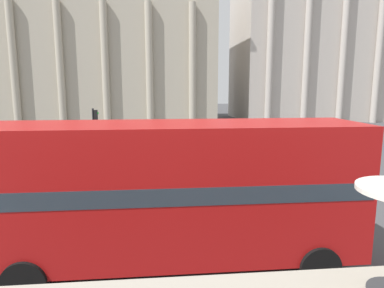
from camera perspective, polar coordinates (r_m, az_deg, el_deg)
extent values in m
cylinder|color=black|center=(11.95, 15.26, -13.41)|extent=(1.09, 0.22, 1.09)
cylinder|color=black|center=(9.92, 20.53, -18.68)|extent=(1.09, 0.22, 1.09)
cylinder|color=black|center=(11.69, -21.92, -14.31)|extent=(1.09, 0.22, 1.09)
cylinder|color=black|center=(9.62, -26.23, -20.05)|extent=(1.09, 0.22, 1.09)
cube|color=#B71414|center=(9.76, -2.81, -12.80)|extent=(10.12, 2.45, 1.77)
cube|color=#2D3842|center=(9.40, -2.86, -6.54)|extent=(9.92, 2.48, 0.45)
cube|color=#B71414|center=(9.18, -2.91, -0.94)|extent=(10.12, 2.45, 1.42)
cube|color=#B2A893|center=(52.52, -16.12, 13.50)|extent=(33.94, 13.85, 18.15)
cylinder|color=#B2A893|center=(47.55, -27.60, 11.61)|extent=(0.90, 0.90, 15.42)
cylinder|color=#B2A893|center=(45.84, -21.15, 12.16)|extent=(0.90, 0.90, 15.42)
cylinder|color=#B2A893|center=(44.73, -14.27, 12.58)|extent=(0.90, 0.90, 15.42)
cylinder|color=#B2A893|center=(44.27, -7.13, 12.83)|extent=(0.90, 0.90, 15.42)
cylinder|color=#B2A893|center=(44.47, 0.06, 12.88)|extent=(0.90, 0.90, 15.42)
cube|color=#BCB2A8|center=(60.15, 20.42, 15.27)|extent=(26.11, 14.11, 23.44)
cylinder|color=#BCB2A8|center=(49.17, 12.86, 14.96)|extent=(0.90, 0.90, 19.92)
cylinder|color=#BCB2A8|center=(51.02, 18.62, 14.51)|extent=(0.90, 0.90, 19.92)
cylinder|color=#BCB2A8|center=(53.32, 23.91, 13.96)|extent=(0.90, 0.90, 19.92)
cylinder|color=#BCB2A8|center=(56.02, 28.69, 13.37)|extent=(0.90, 0.90, 19.92)
cylinder|color=black|center=(13.94, -17.73, -4.60)|extent=(0.12, 0.12, 3.68)
cube|color=black|center=(13.64, -17.29, 1.07)|extent=(0.20, 0.24, 0.70)
sphere|color=green|center=(13.59, -16.87, 1.71)|extent=(0.14, 0.14, 0.14)
cylinder|color=black|center=(22.74, -16.00, 0.97)|extent=(0.12, 0.12, 3.78)
cube|color=black|center=(22.55, -15.72, 4.60)|extent=(0.20, 0.24, 0.70)
sphere|color=green|center=(22.52, -15.46, 4.98)|extent=(0.14, 0.14, 0.14)
cylinder|color=black|center=(30.64, -12.09, 0.26)|extent=(0.60, 0.18, 0.60)
cylinder|color=black|center=(28.93, -12.48, -0.29)|extent=(0.60, 0.18, 0.60)
cylinder|color=black|center=(31.09, -17.23, 0.18)|extent=(0.60, 0.18, 0.60)
cylinder|color=black|center=(29.40, -17.90, -0.38)|extent=(0.60, 0.18, 0.60)
cube|color=#19234C|center=(29.94, -14.96, 0.47)|extent=(4.20, 1.75, 0.55)
cube|color=#2D3842|center=(29.90, -15.38, 1.46)|extent=(1.89, 1.61, 0.50)
cylinder|color=#282B33|center=(28.35, -8.25, -0.19)|extent=(0.14, 0.14, 0.77)
cylinder|color=#282B33|center=(28.34, -7.89, -0.18)|extent=(0.14, 0.14, 0.77)
cylinder|color=#B22323|center=(28.23, -8.10, 1.20)|extent=(0.32, 0.32, 0.61)
sphere|color=tan|center=(28.18, -8.12, 2.02)|extent=(0.21, 0.21, 0.21)
cylinder|color=#282B33|center=(13.57, 7.30, -10.80)|extent=(0.14, 0.14, 0.88)
cylinder|color=#282B33|center=(13.61, 8.05, -10.75)|extent=(0.14, 0.14, 0.88)
cylinder|color=#606638|center=(13.34, 7.75, -7.61)|extent=(0.32, 0.32, 0.69)
sphere|color=tan|center=(13.21, 7.80, -5.68)|extent=(0.24, 0.24, 0.24)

